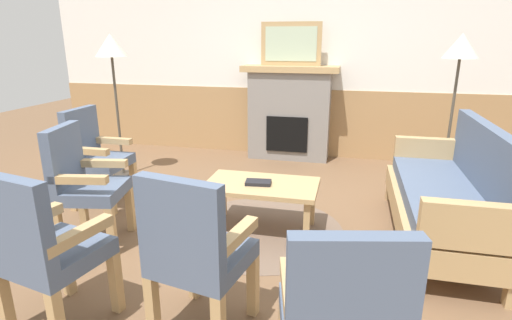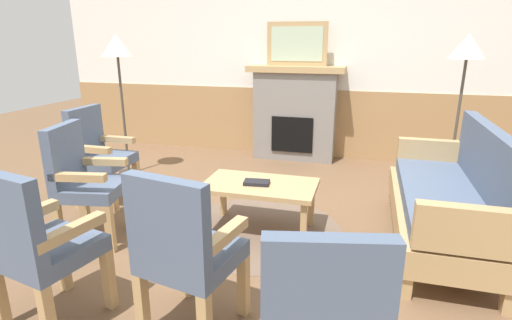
{
  "view_description": "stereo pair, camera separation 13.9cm",
  "coord_description": "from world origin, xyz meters",
  "px_view_note": "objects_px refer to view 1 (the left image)",
  "views": [
    {
      "loc": [
        0.82,
        -3.1,
        1.63
      ],
      "look_at": [
        0.0,
        0.35,
        0.55
      ],
      "focal_mm": 28.12,
      "sensor_mm": 36.0,
      "label": 1
    },
    {
      "loc": [
        0.95,
        -3.07,
        1.63
      ],
      "look_at": [
        0.0,
        0.35,
        0.55
      ],
      "focal_mm": 28.12,
      "sensor_mm": 36.0,
      "label": 2
    }
  ],
  "objects_px": {
    "armchair_front_left": "(196,249)",
    "floor_lamp_by_chairs": "(112,55)",
    "couch": "(447,196)",
    "framed_picture": "(291,44)",
    "armchair_corner_left": "(342,319)",
    "book_on_table": "(258,182)",
    "fireplace": "(289,112)",
    "floor_lamp_by_couch": "(460,56)",
    "armchair_near_fireplace": "(94,153)",
    "coffee_table": "(261,189)",
    "armchair_front_center": "(43,246)",
    "armchair_by_window_left": "(83,180)"
  },
  "relations": [
    {
      "from": "armchair_front_left",
      "to": "armchair_front_center",
      "type": "distance_m",
      "value": 0.84
    },
    {
      "from": "framed_picture",
      "to": "armchair_front_left",
      "type": "distance_m",
      "value": 3.79
    },
    {
      "from": "couch",
      "to": "armchair_front_left",
      "type": "distance_m",
      "value": 2.19
    },
    {
      "from": "coffee_table",
      "to": "floor_lamp_by_couch",
      "type": "bearing_deg",
      "value": 40.48
    },
    {
      "from": "coffee_table",
      "to": "armchair_front_left",
      "type": "distance_m",
      "value": 1.36
    },
    {
      "from": "framed_picture",
      "to": "armchair_front_left",
      "type": "height_order",
      "value": "framed_picture"
    },
    {
      "from": "framed_picture",
      "to": "armchair_near_fireplace",
      "type": "distance_m",
      "value": 2.85
    },
    {
      "from": "armchair_front_center",
      "to": "armchair_corner_left",
      "type": "xyz_separation_m",
      "value": [
        1.61,
        -0.23,
        0.0
      ]
    },
    {
      "from": "armchair_front_center",
      "to": "couch",
      "type": "bearing_deg",
      "value": 34.91
    },
    {
      "from": "coffee_table",
      "to": "book_on_table",
      "type": "relative_size",
      "value": 4.46
    },
    {
      "from": "armchair_front_left",
      "to": "floor_lamp_by_chairs",
      "type": "bearing_deg",
      "value": 128.67
    },
    {
      "from": "coffee_table",
      "to": "armchair_by_window_left",
      "type": "bearing_deg",
      "value": -158.79
    },
    {
      "from": "framed_picture",
      "to": "couch",
      "type": "height_order",
      "value": "framed_picture"
    },
    {
      "from": "couch",
      "to": "armchair_by_window_left",
      "type": "relative_size",
      "value": 1.84
    },
    {
      "from": "couch",
      "to": "coffee_table",
      "type": "distance_m",
      "value": 1.52
    },
    {
      "from": "fireplace",
      "to": "armchair_front_left",
      "type": "xyz_separation_m",
      "value": [
        0.06,
        -3.65,
        -0.11
      ]
    },
    {
      "from": "framed_picture",
      "to": "book_on_table",
      "type": "bearing_deg",
      "value": -87.57
    },
    {
      "from": "armchair_near_fireplace",
      "to": "framed_picture",
      "type": "bearing_deg",
      "value": 52.22
    },
    {
      "from": "framed_picture",
      "to": "armchair_corner_left",
      "type": "relative_size",
      "value": 0.82
    },
    {
      "from": "coffee_table",
      "to": "book_on_table",
      "type": "bearing_deg",
      "value": -129.34
    },
    {
      "from": "armchair_corner_left",
      "to": "floor_lamp_by_couch",
      "type": "bearing_deg",
      "value": 72.15
    },
    {
      "from": "framed_picture",
      "to": "armchair_front_left",
      "type": "xyz_separation_m",
      "value": [
        0.06,
        -3.65,
        -1.02
      ]
    },
    {
      "from": "armchair_corner_left",
      "to": "floor_lamp_by_chairs",
      "type": "xyz_separation_m",
      "value": [
        -2.72,
        2.8,
        0.91
      ]
    },
    {
      "from": "book_on_table",
      "to": "armchair_front_center",
      "type": "relative_size",
      "value": 0.22
    },
    {
      "from": "coffee_table",
      "to": "armchair_near_fireplace",
      "type": "relative_size",
      "value": 0.98
    },
    {
      "from": "couch",
      "to": "framed_picture",
      "type": "bearing_deg",
      "value": 127.45
    },
    {
      "from": "couch",
      "to": "armchair_front_left",
      "type": "height_order",
      "value": "same"
    },
    {
      "from": "armchair_front_left",
      "to": "armchair_front_center",
      "type": "xyz_separation_m",
      "value": [
        -0.83,
        -0.16,
        0.0
      ]
    },
    {
      "from": "armchair_front_left",
      "to": "floor_lamp_by_chairs",
      "type": "relative_size",
      "value": 0.58
    },
    {
      "from": "couch",
      "to": "floor_lamp_by_couch",
      "type": "xyz_separation_m",
      "value": [
        0.25,
        1.34,
        1.05
      ]
    },
    {
      "from": "framed_picture",
      "to": "armchair_corner_left",
      "type": "bearing_deg",
      "value": -78.21
    },
    {
      "from": "couch",
      "to": "book_on_table",
      "type": "bearing_deg",
      "value": -172.77
    },
    {
      "from": "book_on_table",
      "to": "fireplace",
      "type": "bearing_deg",
      "value": 92.43
    },
    {
      "from": "framed_picture",
      "to": "armchair_near_fireplace",
      "type": "height_order",
      "value": "framed_picture"
    },
    {
      "from": "fireplace",
      "to": "book_on_table",
      "type": "relative_size",
      "value": 6.04
    },
    {
      "from": "armchair_by_window_left",
      "to": "fireplace",
      "type": "bearing_deg",
      "value": 66.46
    },
    {
      "from": "floor_lamp_by_chairs",
      "to": "coffee_table",
      "type": "bearing_deg",
      "value": -28.09
    },
    {
      "from": "fireplace",
      "to": "couch",
      "type": "relative_size",
      "value": 0.72
    },
    {
      "from": "coffee_table",
      "to": "armchair_near_fireplace",
      "type": "height_order",
      "value": "armchair_near_fireplace"
    },
    {
      "from": "couch",
      "to": "book_on_table",
      "type": "height_order",
      "value": "couch"
    },
    {
      "from": "armchair_front_left",
      "to": "floor_lamp_by_chairs",
      "type": "distance_m",
      "value": 3.22
    },
    {
      "from": "armchair_by_window_left",
      "to": "armchair_corner_left",
      "type": "relative_size",
      "value": 1.0
    },
    {
      "from": "armchair_near_fireplace",
      "to": "armchair_front_center",
      "type": "xyz_separation_m",
      "value": [
        0.86,
        -1.71,
        0.0
      ]
    },
    {
      "from": "coffee_table",
      "to": "armchair_front_center",
      "type": "distance_m",
      "value": 1.76
    },
    {
      "from": "armchair_near_fireplace",
      "to": "armchair_front_center",
      "type": "distance_m",
      "value": 1.92
    },
    {
      "from": "floor_lamp_by_couch",
      "to": "armchair_near_fireplace",
      "type": "bearing_deg",
      "value": -159.62
    },
    {
      "from": "framed_picture",
      "to": "couch",
      "type": "distance_m",
      "value": 2.93
    },
    {
      "from": "armchair_near_fireplace",
      "to": "armchair_by_window_left",
      "type": "bearing_deg",
      "value": -61.52
    },
    {
      "from": "couch",
      "to": "book_on_table",
      "type": "distance_m",
      "value": 1.55
    },
    {
      "from": "armchair_front_center",
      "to": "floor_lamp_by_couch",
      "type": "xyz_separation_m",
      "value": [
        2.66,
        3.02,
        0.91
      ]
    }
  ]
}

